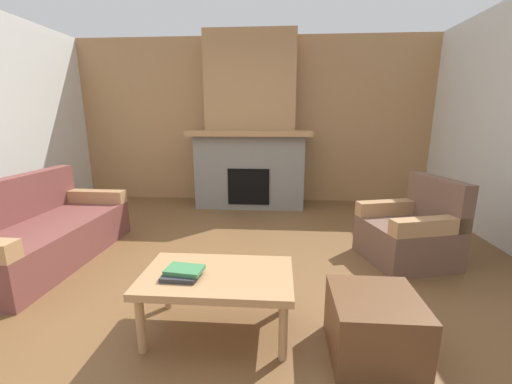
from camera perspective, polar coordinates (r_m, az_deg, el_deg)
The scene contains 8 objects.
ground at distance 3.02m, azimuth -5.46°, elevation -15.44°, with size 9.00×9.00×0.00m, color brown.
wall_back_wood_panel at distance 5.62m, azimuth -0.63°, elevation 12.34°, with size 6.00×0.12×2.70m, color #A87A4C.
fireplace at distance 5.26m, azimuth -0.97°, elevation 10.24°, with size 1.90×0.82×2.70m.
couch at distance 3.94m, azimuth -33.82°, elevation -6.20°, with size 0.88×1.82×0.85m.
armchair at distance 3.65m, azimuth 25.70°, elevation -6.51°, with size 0.93×0.93×0.85m.
coffee_table at distance 2.25m, azimuth -6.84°, elevation -15.32°, with size 1.00×0.60×0.43m.
ottoman at distance 2.25m, azimuth 20.10°, elevation -21.38°, with size 0.52×0.52×0.40m, color brown.
book_stack_near_edge at distance 2.21m, azimuth -12.84°, elevation -13.72°, with size 0.26×0.20×0.06m.
Camera 1 is at (0.47, -2.60, 1.45)m, focal length 22.62 mm.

